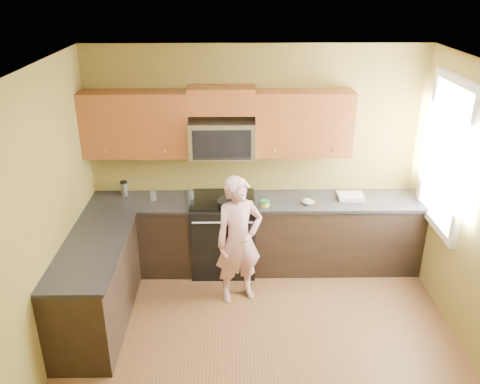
{
  "coord_description": "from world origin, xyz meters",
  "views": [
    {
      "loc": [
        -0.28,
        -3.72,
        3.42
      ],
      "look_at": [
        -0.2,
        1.3,
        1.2
      ],
      "focal_mm": 37.26,
      "sensor_mm": 36.0,
      "label": 1
    }
  ],
  "objects_px": {
    "microwave": "(222,155)",
    "travel_mug": "(125,195)",
    "frying_pan": "(230,205)",
    "stove": "(223,234)",
    "butter_tub": "(265,206)",
    "woman": "(239,240)"
  },
  "relations": [
    {
      "from": "frying_pan",
      "to": "travel_mug",
      "type": "distance_m",
      "value": 1.33
    },
    {
      "from": "frying_pan",
      "to": "travel_mug",
      "type": "relative_size",
      "value": 2.69
    },
    {
      "from": "frying_pan",
      "to": "butter_tub",
      "type": "bearing_deg",
      "value": 3.9
    },
    {
      "from": "stove",
      "to": "frying_pan",
      "type": "bearing_deg",
      "value": -65.53
    },
    {
      "from": "stove",
      "to": "microwave",
      "type": "height_order",
      "value": "microwave"
    },
    {
      "from": "woman",
      "to": "frying_pan",
      "type": "bearing_deg",
      "value": 82.24
    },
    {
      "from": "stove",
      "to": "woman",
      "type": "relative_size",
      "value": 0.65
    },
    {
      "from": "stove",
      "to": "frying_pan",
      "type": "relative_size",
      "value": 1.9
    },
    {
      "from": "stove",
      "to": "butter_tub",
      "type": "xyz_separation_m",
      "value": [
        0.5,
        -0.15,
        0.45
      ]
    },
    {
      "from": "woman",
      "to": "butter_tub",
      "type": "relative_size",
      "value": 13.12
    },
    {
      "from": "microwave",
      "to": "frying_pan",
      "type": "bearing_deg",
      "value": -74.92
    },
    {
      "from": "microwave",
      "to": "travel_mug",
      "type": "relative_size",
      "value": 4.1
    },
    {
      "from": "microwave",
      "to": "woman",
      "type": "bearing_deg",
      "value": -76.44
    },
    {
      "from": "butter_tub",
      "to": "travel_mug",
      "type": "bearing_deg",
      "value": 169.26
    },
    {
      "from": "microwave",
      "to": "butter_tub",
      "type": "bearing_deg",
      "value": -28.62
    },
    {
      "from": "woman",
      "to": "frying_pan",
      "type": "relative_size",
      "value": 2.95
    },
    {
      "from": "microwave",
      "to": "woman",
      "type": "height_order",
      "value": "microwave"
    },
    {
      "from": "butter_tub",
      "to": "woman",
      "type": "bearing_deg",
      "value": -122.56
    },
    {
      "from": "travel_mug",
      "to": "frying_pan",
      "type": "bearing_deg",
      "value": -15.58
    },
    {
      "from": "stove",
      "to": "travel_mug",
      "type": "relative_size",
      "value": 5.12
    },
    {
      "from": "frying_pan",
      "to": "stove",
      "type": "bearing_deg",
      "value": 113.4
    },
    {
      "from": "stove",
      "to": "butter_tub",
      "type": "bearing_deg",
      "value": -16.36
    }
  ]
}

